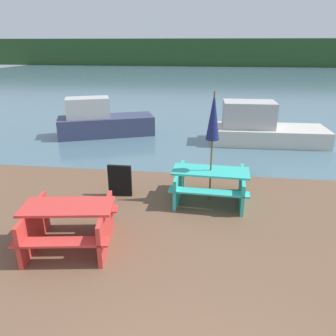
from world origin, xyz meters
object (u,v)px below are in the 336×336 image
at_px(signboard, 120,181).
at_px(boat_second, 102,122).
at_px(boat, 261,128).
at_px(picnic_table_red, 69,222).
at_px(umbrella_navy, 213,117).
at_px(picnic_table_teal, 210,182).

bearing_deg(signboard, boat_second, 112.21).
relative_size(boat, signboard, 5.44).
bearing_deg(picnic_table_red, umbrella_navy, 41.50).
height_order(umbrella_navy, signboard, umbrella_navy).
distance_m(picnic_table_red, signboard, 2.13).
xyz_separation_m(picnic_table_red, picnic_table_teal, (2.42, 2.14, -0.02)).
bearing_deg(boat_second, picnic_table_red, -97.51).
bearing_deg(picnic_table_teal, signboard, -179.08).
distance_m(picnic_table_teal, boat_second, 6.64).
bearing_deg(umbrella_navy, picnic_table_red, -138.50).
bearing_deg(picnic_table_red, signboard, 81.16).
height_order(picnic_table_red, picnic_table_teal, picnic_table_red).
xyz_separation_m(picnic_table_teal, umbrella_navy, (0.00, 0.00, 1.48)).
bearing_deg(boat, umbrella_navy, -111.35).
bearing_deg(boat_second, boat, -23.71).
distance_m(picnic_table_red, boat_second, 7.50).
relative_size(picnic_table_teal, signboard, 2.34).
distance_m(picnic_table_teal, signboard, 2.09).
bearing_deg(picnic_table_red, picnic_table_teal, 41.50).
relative_size(picnic_table_teal, boat, 0.43).
bearing_deg(boat_second, picnic_table_teal, -72.04).
relative_size(umbrella_navy, boat, 0.60).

